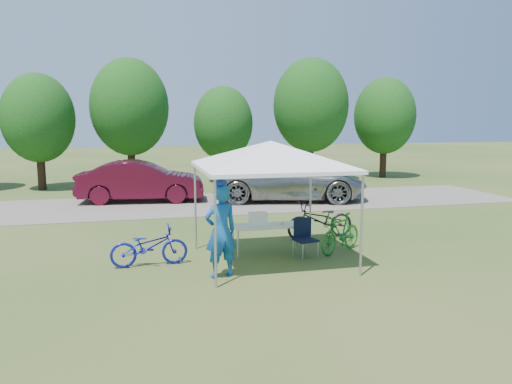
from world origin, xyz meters
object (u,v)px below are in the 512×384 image
at_px(cooler, 258,219).
at_px(minivan, 291,179).
at_px(cyclist, 221,231).
at_px(folding_table, 268,227).
at_px(bike_blue, 149,246).
at_px(folding_chair, 304,235).
at_px(bike_green, 341,233).
at_px(bike_dark, 321,220).
at_px(sedan, 141,181).

height_order(cooler, minivan, minivan).
distance_m(cyclist, minivan, 9.96).
relative_size(folding_table, bike_blue, 1.01).
bearing_deg(bike_blue, folding_chair, -96.08).
xyz_separation_m(cooler, cyclist, (-1.16, -1.50, 0.10)).
height_order(folding_table, bike_green, bike_green).
bearing_deg(folding_chair, folding_table, 130.98).
height_order(bike_blue, bike_dark, bike_dark).
distance_m(folding_table, folding_chair, 0.90).
distance_m(cooler, cyclist, 1.90).
bearing_deg(cyclist, bike_green, -174.70).
relative_size(folding_table, sedan, 0.35).
xyz_separation_m(bike_blue, bike_dark, (4.57, 1.48, 0.06)).
xyz_separation_m(cooler, bike_blue, (-2.55, -0.36, -0.42)).
height_order(cyclist, bike_green, cyclist).
height_order(cooler, sedan, sedan).
distance_m(bike_blue, bike_green, 4.53).
xyz_separation_m(folding_table, bike_green, (1.73, -0.32, -0.18)).
distance_m(cooler, sedan, 8.85).
relative_size(bike_blue, bike_green, 1.06).
relative_size(cooler, cyclist, 0.23).
distance_m(bike_blue, minivan, 9.72).
bearing_deg(bike_blue, sedan, -3.53).
height_order(cyclist, minivan, cyclist).
bearing_deg(bike_blue, folding_table, -86.09).
height_order(folding_chair, bike_dark, bike_dark).
distance_m(bike_green, bike_dark, 1.43).
relative_size(bike_blue, minivan, 0.28).
relative_size(bike_dark, minivan, 0.32).
bearing_deg(cyclist, bike_dark, -155.92).
bearing_deg(cooler, sedan, 106.65).
bearing_deg(sedan, cyclist, -165.87).
xyz_separation_m(cyclist, bike_green, (3.14, 1.18, -0.48)).
xyz_separation_m(folding_chair, cyclist, (-2.13, -0.98, 0.41)).
bearing_deg(minivan, bike_dark, -177.26).
xyz_separation_m(cyclist, minivan, (4.38, 8.95, -0.11)).
bearing_deg(bike_blue, minivan, -39.94).
relative_size(cooler, bike_dark, 0.22).
bearing_deg(sedan, folding_table, -155.51).
bearing_deg(cyclist, cooler, -142.95).
relative_size(cyclist, bike_green, 1.21).
distance_m(bike_blue, bike_dark, 4.81).
distance_m(bike_blue, sedan, 8.85).
bearing_deg(bike_green, cyclist, -102.08).
bearing_deg(cooler, folding_table, -0.00).
relative_size(folding_table, bike_green, 1.08).
bearing_deg(bike_blue, bike_green, -92.90).
bearing_deg(minivan, cyclist, 167.38).
xyz_separation_m(folding_table, bike_dark, (1.77, 1.11, -0.15)).
xyz_separation_m(folding_table, sedan, (-2.79, 8.48, 0.16)).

